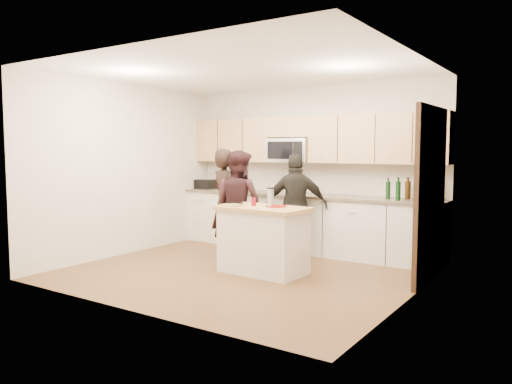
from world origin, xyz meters
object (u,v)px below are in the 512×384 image
Objects in this scene: island at (263,240)px; toaster at (205,184)px; woman_left at (226,203)px; woman_right at (296,206)px; woman_center at (239,205)px.

toaster reaches higher than island.
woman_right is (0.98, 0.48, -0.03)m from woman_left.
toaster is (-2.30, 1.57, 0.57)m from island.
island is 1.25m from woman_left.
woman_left is 1.02× the size of woman_center.
woman_right is at bearing -140.83° from woman_center.
island is 2.84m from toaster.
island is at bearing -34.29° from toaster.
island is 1.07m from woman_center.
woman_left is at bearing -39.15° from toaster.
woman_center is at bearing 147.82° from island.
woman_left is (-1.05, 0.55, 0.38)m from island.
woman_center is at bearing 3.90° from woman_right.
woman_left is 1.04× the size of woman_right.
woman_right reaches higher than toaster.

